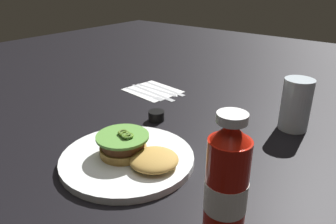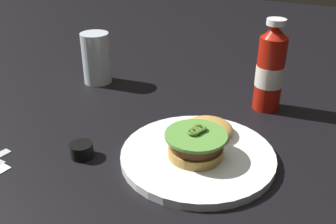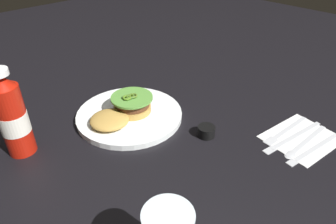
% 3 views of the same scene
% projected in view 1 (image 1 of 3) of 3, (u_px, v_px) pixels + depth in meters
% --- Properties ---
extents(ground_plane, '(3.00, 3.00, 0.00)m').
position_uv_depth(ground_plane, '(168.00, 141.00, 0.80)').
color(ground_plane, black).
extents(dinner_plate, '(0.29, 0.29, 0.02)m').
position_uv_depth(dinner_plate, '(127.00, 159.00, 0.71)').
color(dinner_plate, white).
rests_on(dinner_plate, ground_plane).
extents(burger_sandwich, '(0.19, 0.12, 0.05)m').
position_uv_depth(burger_sandwich, '(134.00, 150.00, 0.69)').
color(burger_sandwich, '#B48940').
rests_on(burger_sandwich, dinner_plate).
extents(ketchup_bottle, '(0.06, 0.06, 0.21)m').
position_uv_depth(ketchup_bottle, '(226.00, 186.00, 0.47)').
color(ketchup_bottle, '#AD170A').
rests_on(ketchup_bottle, ground_plane).
extents(water_glass, '(0.08, 0.08, 0.14)m').
position_uv_depth(water_glass, '(296.00, 105.00, 0.83)').
color(water_glass, silver).
rests_on(water_glass, ground_plane).
extents(condiment_cup, '(0.04, 0.04, 0.03)m').
position_uv_depth(condiment_cup, '(156.00, 116.00, 0.90)').
color(condiment_cup, black).
rests_on(condiment_cup, ground_plane).
extents(napkin, '(0.19, 0.17, 0.00)m').
position_uv_depth(napkin, '(153.00, 91.00, 1.13)').
color(napkin, silver).
rests_on(napkin, ground_plane).
extents(fork_utensil, '(0.18, 0.03, 0.00)m').
position_uv_depth(fork_utensil, '(147.00, 94.00, 1.09)').
color(fork_utensil, silver).
rests_on(fork_utensil, napkin).
extents(steak_knife, '(0.22, 0.05, 0.00)m').
position_uv_depth(steak_knife, '(155.00, 93.00, 1.10)').
color(steak_knife, silver).
rests_on(steak_knife, napkin).
extents(spoon_utensil, '(0.19, 0.03, 0.00)m').
position_uv_depth(spoon_utensil, '(162.00, 90.00, 1.12)').
color(spoon_utensil, silver).
rests_on(spoon_utensil, napkin).
extents(butter_knife, '(0.20, 0.05, 0.00)m').
position_uv_depth(butter_knife, '(167.00, 89.00, 1.14)').
color(butter_knife, silver).
rests_on(butter_knife, napkin).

